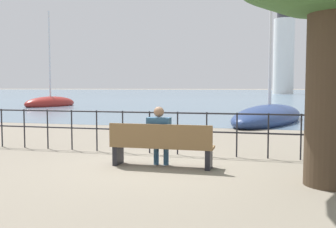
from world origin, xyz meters
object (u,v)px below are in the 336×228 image
object	(u,v)px
harbor_lighthouse	(284,52)
sailboat_1	(51,103)
park_bench	(161,146)
seated_person_left	(159,134)
sailboat_0	(269,117)

from	to	relation	value
harbor_lighthouse	sailboat_1	bearing A→B (deg)	-107.75
sailboat_1	park_bench	bearing A→B (deg)	-39.91
park_bench	sailboat_1	xyz separation A→B (m)	(-16.01, 21.79, -0.15)
seated_person_left	sailboat_0	world-z (taller)	sailboat_0
sailboat_1	harbor_lighthouse	bearing A→B (deg)	86.03
sailboat_1	harbor_lighthouse	distance (m)	75.94
park_bench	harbor_lighthouse	xyz separation A→B (m)	(6.92, 93.42, 10.38)
sailboat_0	park_bench	bearing A→B (deg)	-86.19
seated_person_left	sailboat_1	world-z (taller)	sailboat_1
sailboat_0	seated_person_left	bearing A→B (deg)	-86.59
sailboat_0	harbor_lighthouse	world-z (taller)	harbor_lighthouse
seated_person_left	sailboat_1	xyz separation A→B (m)	(-15.94, 21.71, -0.39)
seated_person_left	sailboat_1	size ratio (longest dim) A/B	0.14
park_bench	seated_person_left	xyz separation A→B (m)	(-0.06, 0.08, 0.24)
sailboat_0	harbor_lighthouse	size ratio (longest dim) A/B	0.37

